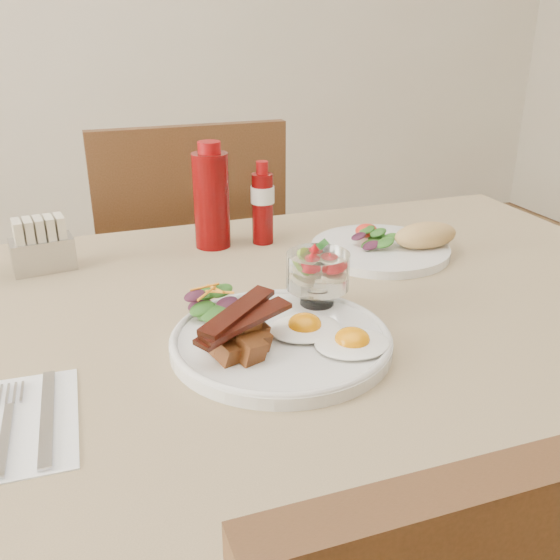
{
  "coord_description": "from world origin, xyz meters",
  "views": [
    {
      "loc": [
        -0.26,
        -0.75,
        1.14
      ],
      "look_at": [
        -0.0,
        -0.03,
        0.82
      ],
      "focal_mm": 40.0,
      "sensor_mm": 36.0,
      "label": 1
    }
  ],
  "objects_px": {
    "hot_sauce_bottle": "(263,204)",
    "sugar_caddy": "(42,247)",
    "second_plate": "(391,245)",
    "ketchup_bottle": "(211,199)",
    "table": "(275,368)",
    "main_plate": "(281,342)",
    "chair_far": "(188,284)",
    "fruit_cup": "(318,271)"
  },
  "relations": [
    {
      "from": "hot_sauce_bottle",
      "to": "sugar_caddy",
      "type": "xyz_separation_m",
      "value": [
        -0.38,
        -0.01,
        -0.03
      ]
    },
    {
      "from": "second_plate",
      "to": "ketchup_bottle",
      "type": "distance_m",
      "value": 0.33
    },
    {
      "from": "second_plate",
      "to": "sugar_caddy",
      "type": "distance_m",
      "value": 0.59
    },
    {
      "from": "table",
      "to": "main_plate",
      "type": "distance_m",
      "value": 0.14
    },
    {
      "from": "chair_far",
      "to": "ketchup_bottle",
      "type": "distance_m",
      "value": 0.48
    },
    {
      "from": "main_plate",
      "to": "second_plate",
      "type": "bearing_deg",
      "value": 40.7
    },
    {
      "from": "fruit_cup",
      "to": "ketchup_bottle",
      "type": "xyz_separation_m",
      "value": [
        -0.07,
        0.32,
        0.02
      ]
    },
    {
      "from": "table",
      "to": "sugar_caddy",
      "type": "xyz_separation_m",
      "value": [
        -0.31,
        0.28,
        0.13
      ]
    },
    {
      "from": "hot_sauce_bottle",
      "to": "ketchup_bottle",
      "type": "bearing_deg",
      "value": 171.85
    },
    {
      "from": "ketchup_bottle",
      "to": "hot_sauce_bottle",
      "type": "relative_size",
      "value": 1.25
    },
    {
      "from": "main_plate",
      "to": "hot_sauce_bottle",
      "type": "xyz_separation_m",
      "value": [
        0.1,
        0.38,
        0.07
      ]
    },
    {
      "from": "ketchup_bottle",
      "to": "hot_sauce_bottle",
      "type": "distance_m",
      "value": 0.09
    },
    {
      "from": "table",
      "to": "fruit_cup",
      "type": "distance_m",
      "value": 0.16
    },
    {
      "from": "main_plate",
      "to": "sugar_caddy",
      "type": "bearing_deg",
      "value": 126.64
    },
    {
      "from": "main_plate",
      "to": "second_plate",
      "type": "xyz_separation_m",
      "value": [
        0.29,
        0.25,
        0.01
      ]
    },
    {
      "from": "hot_sauce_bottle",
      "to": "sugar_caddy",
      "type": "distance_m",
      "value": 0.38
    },
    {
      "from": "table",
      "to": "hot_sauce_bottle",
      "type": "bearing_deg",
      "value": 75.26
    },
    {
      "from": "main_plate",
      "to": "ketchup_bottle",
      "type": "distance_m",
      "value": 0.41
    },
    {
      "from": "sugar_caddy",
      "to": "fruit_cup",
      "type": "bearing_deg",
      "value": -47.97
    },
    {
      "from": "table",
      "to": "fruit_cup",
      "type": "xyz_separation_m",
      "value": [
        0.06,
        -0.02,
        0.15
      ]
    },
    {
      "from": "second_plate",
      "to": "hot_sauce_bottle",
      "type": "relative_size",
      "value": 1.67
    },
    {
      "from": "chair_far",
      "to": "fruit_cup",
      "type": "relative_size",
      "value": 10.51
    },
    {
      "from": "main_plate",
      "to": "hot_sauce_bottle",
      "type": "distance_m",
      "value": 0.4
    },
    {
      "from": "main_plate",
      "to": "fruit_cup",
      "type": "relative_size",
      "value": 3.17
    },
    {
      "from": "chair_far",
      "to": "second_plate",
      "type": "xyz_separation_m",
      "value": [
        0.27,
        -0.5,
        0.24
      ]
    },
    {
      "from": "chair_far",
      "to": "ketchup_bottle",
      "type": "bearing_deg",
      "value": -92.33
    },
    {
      "from": "table",
      "to": "ketchup_bottle",
      "type": "distance_m",
      "value": 0.35
    },
    {
      "from": "table",
      "to": "second_plate",
      "type": "bearing_deg",
      "value": 30.59
    },
    {
      "from": "ketchup_bottle",
      "to": "sugar_caddy",
      "type": "bearing_deg",
      "value": -176.08
    },
    {
      "from": "table",
      "to": "sugar_caddy",
      "type": "distance_m",
      "value": 0.44
    },
    {
      "from": "second_plate",
      "to": "main_plate",
      "type": "bearing_deg",
      "value": -139.3
    },
    {
      "from": "chair_far",
      "to": "main_plate",
      "type": "bearing_deg",
      "value": -91.87
    },
    {
      "from": "chair_far",
      "to": "main_plate",
      "type": "relative_size",
      "value": 3.32
    },
    {
      "from": "fruit_cup",
      "to": "sugar_caddy",
      "type": "xyz_separation_m",
      "value": [
        -0.36,
        0.3,
        -0.03
      ]
    },
    {
      "from": "main_plate",
      "to": "fruit_cup",
      "type": "distance_m",
      "value": 0.12
    },
    {
      "from": "fruit_cup",
      "to": "hot_sauce_bottle",
      "type": "distance_m",
      "value": 0.31
    },
    {
      "from": "chair_far",
      "to": "second_plate",
      "type": "height_order",
      "value": "chair_far"
    },
    {
      "from": "chair_far",
      "to": "ketchup_bottle",
      "type": "height_order",
      "value": "ketchup_bottle"
    },
    {
      "from": "second_plate",
      "to": "ketchup_bottle",
      "type": "relative_size",
      "value": 1.33
    },
    {
      "from": "main_plate",
      "to": "second_plate",
      "type": "height_order",
      "value": "second_plate"
    },
    {
      "from": "main_plate",
      "to": "table",
      "type": "bearing_deg",
      "value": 75.25
    },
    {
      "from": "ketchup_bottle",
      "to": "sugar_caddy",
      "type": "height_order",
      "value": "ketchup_bottle"
    }
  ]
}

